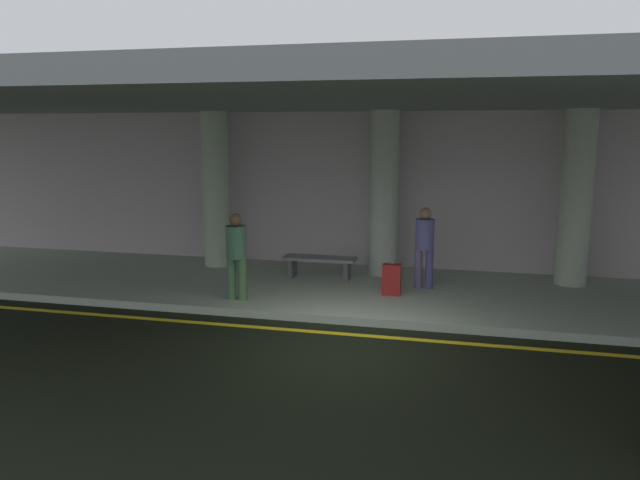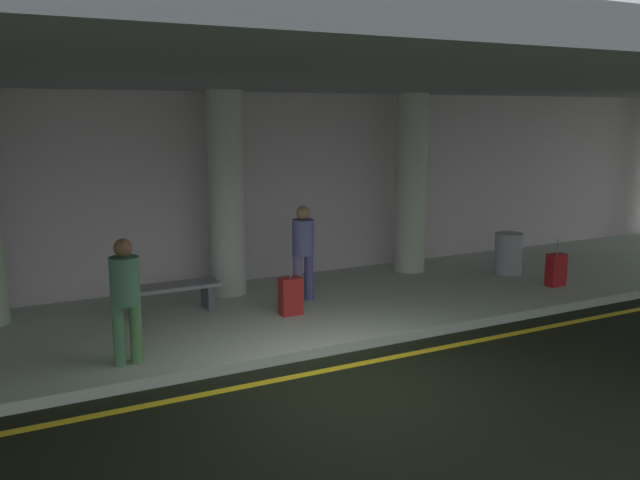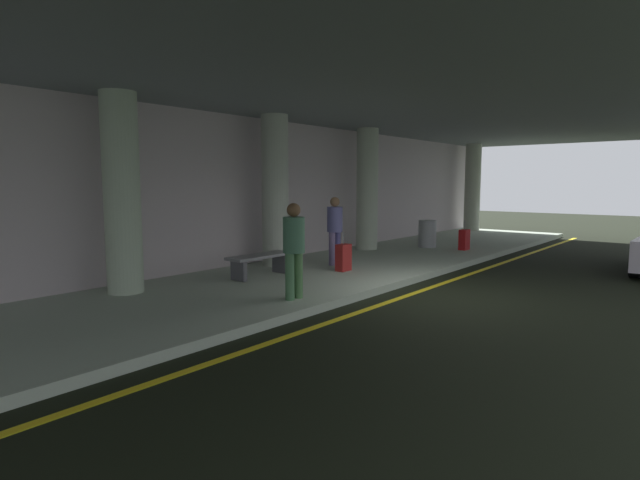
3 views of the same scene
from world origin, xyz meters
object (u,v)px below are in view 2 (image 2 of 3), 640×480
object	(u,v)px
support_column_center	(411,184)
traveler_with_luggage	(303,247)
suitcase_upright_secondary	(556,270)
support_column_left_mid	(227,194)
person_waiting_for_ride	(125,293)
trash_bin_steel	(508,254)
bench_metal	(171,293)
suitcase_upright_primary	(291,296)

from	to	relation	value
support_column_center	traveler_with_luggage	bearing A→B (deg)	-160.41
support_column_center	suitcase_upright_secondary	bearing A→B (deg)	-54.44
support_column_left_mid	person_waiting_for_ride	world-z (taller)	support_column_left_mid
support_column_center	trash_bin_steel	xyz separation A→B (m)	(1.61, -1.22, -1.40)
support_column_center	trash_bin_steel	size ratio (longest dim) A/B	4.29
support_column_left_mid	support_column_center	xyz separation A→B (m)	(4.00, 0.00, 0.00)
support_column_center	trash_bin_steel	bearing A→B (deg)	-37.21
support_column_center	person_waiting_for_ride	bearing A→B (deg)	-156.45
person_waiting_for_ride	support_column_center	bearing A→B (deg)	-46.03
suitcase_upright_secondary	trash_bin_steel	xyz separation A→B (m)	(-0.11, 1.18, 0.11)
support_column_left_mid	suitcase_upright_secondary	world-z (taller)	support_column_left_mid
person_waiting_for_ride	trash_bin_steel	distance (m)	8.21
support_column_left_mid	trash_bin_steel	distance (m)	5.91
support_column_left_mid	support_column_center	bearing A→B (deg)	0.00
traveler_with_luggage	trash_bin_steel	bearing A→B (deg)	29.60
support_column_left_mid	trash_bin_steel	xyz separation A→B (m)	(5.61, -1.22, -1.40)
suitcase_upright_secondary	trash_bin_steel	size ratio (longest dim) A/B	1.06
bench_metal	trash_bin_steel	bearing A→B (deg)	-3.64
traveler_with_luggage	bench_metal	bearing A→B (deg)	-155.76
traveler_with_luggage	bench_metal	xyz separation A→B (m)	(-2.28, 0.29, -0.61)
person_waiting_for_ride	traveler_with_luggage	bearing A→B (deg)	-42.74
support_column_left_mid	person_waiting_for_ride	size ratio (longest dim) A/B	2.17
traveler_with_luggage	person_waiting_for_ride	xyz separation A→B (m)	(-3.43, -1.73, 0.00)
support_column_left_mid	traveler_with_luggage	size ratio (longest dim) A/B	2.17
trash_bin_steel	support_column_center	bearing A→B (deg)	142.79
traveler_with_luggage	suitcase_upright_primary	distance (m)	1.11
traveler_with_luggage	suitcase_upright_primary	world-z (taller)	traveler_with_luggage
bench_metal	trash_bin_steel	world-z (taller)	trash_bin_steel
traveler_with_luggage	trash_bin_steel	xyz separation A→B (m)	(4.61, -0.15, -0.54)
suitcase_upright_primary	bench_metal	size ratio (longest dim) A/B	0.56
person_waiting_for_ride	suitcase_upright_secondary	xyz separation A→B (m)	(8.15, 0.40, -0.65)
suitcase_upright_primary	suitcase_upright_secondary	size ratio (longest dim) A/B	1.00
person_waiting_for_ride	suitcase_upright_primary	world-z (taller)	person_waiting_for_ride
support_column_center	bench_metal	distance (m)	5.55
suitcase_upright_primary	person_waiting_for_ride	bearing A→B (deg)	-150.03
bench_metal	trash_bin_steel	distance (m)	6.91
support_column_center	traveler_with_luggage	world-z (taller)	support_column_center
suitcase_upright_secondary	bench_metal	distance (m)	7.19
traveler_with_luggage	person_waiting_for_ride	world-z (taller)	same
person_waiting_for_ride	bench_metal	world-z (taller)	person_waiting_for_ride
support_column_left_mid	suitcase_upright_primary	size ratio (longest dim) A/B	4.06
suitcase_upright_secondary	trash_bin_steel	distance (m)	1.19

